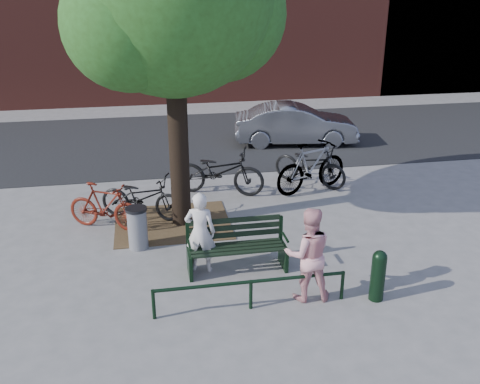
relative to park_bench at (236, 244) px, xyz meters
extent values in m
plane|color=gray|center=(0.00, -0.08, -0.48)|extent=(90.00, 90.00, 0.00)
cube|color=brown|center=(-1.00, 2.12, -0.47)|extent=(2.40, 2.00, 0.02)
cube|color=black|center=(0.00, 8.42, -0.47)|extent=(40.00, 7.00, 0.01)
cube|color=black|center=(-0.84, -0.08, -0.25)|extent=(0.06, 0.52, 0.45)
cube|color=black|center=(-0.84, 0.15, 0.19)|extent=(0.06, 0.06, 0.44)
cylinder|color=black|center=(-0.84, -0.18, 0.15)|extent=(0.04, 0.36, 0.04)
cube|color=black|center=(0.84, -0.08, -0.25)|extent=(0.06, 0.52, 0.45)
cube|color=black|center=(0.84, 0.15, 0.19)|extent=(0.06, 0.06, 0.44)
cylinder|color=black|center=(0.84, -0.18, 0.15)|extent=(0.04, 0.36, 0.04)
cube|color=black|center=(0.00, -0.08, -0.03)|extent=(1.64, 0.46, 0.04)
cube|color=black|center=(0.00, 0.15, 0.26)|extent=(1.64, 0.03, 0.47)
cylinder|color=black|center=(-1.50, -1.28, -0.23)|extent=(0.06, 0.06, 0.50)
cylinder|color=black|center=(0.00, -1.28, -0.23)|extent=(0.06, 0.06, 0.50)
cylinder|color=black|center=(1.50, -1.28, -0.23)|extent=(0.06, 0.06, 0.50)
cylinder|color=black|center=(0.00, -1.28, 0.00)|extent=(3.00, 0.06, 0.06)
cylinder|color=black|center=(-0.80, 2.12, 1.42)|extent=(0.40, 0.40, 3.80)
sphere|color=#244B17|center=(0.10, 2.42, 3.72)|extent=(2.60, 2.60, 2.60)
sphere|color=#244B17|center=(-1.60, 1.72, 3.62)|extent=(2.40, 2.40, 2.40)
imported|color=silver|center=(-0.63, 0.07, 0.26)|extent=(0.61, 0.48, 1.47)
imported|color=pink|center=(0.95, -1.13, 0.31)|extent=(0.82, 0.67, 1.57)
cylinder|color=black|center=(2.04, -1.38, -0.10)|extent=(0.23, 0.23, 0.76)
sphere|color=black|center=(2.04, -1.38, 0.28)|extent=(0.23, 0.23, 0.23)
cylinder|color=gray|center=(-1.71, 1.13, -0.09)|extent=(0.37, 0.37, 0.78)
cylinder|color=black|center=(-1.71, 1.13, 0.33)|extent=(0.41, 0.41, 0.06)
imported|color=black|center=(-1.61, 2.51, 0.02)|extent=(1.98, 1.37, 0.99)
imported|color=#5A180C|center=(-2.36, 2.12, 0.02)|extent=(1.69, 1.16, 1.00)
imported|color=black|center=(0.23, 3.63, 0.09)|extent=(2.30, 1.48, 1.14)
imported|color=gray|center=(2.46, 3.42, 0.14)|extent=(2.14, 1.32, 1.24)
imported|color=black|center=(2.56, 3.85, 0.04)|extent=(1.88, 1.86, 1.03)
imported|color=slate|center=(3.20, 7.42, 0.15)|extent=(3.94, 1.85, 1.25)
camera|label=1|loc=(-1.46, -8.27, 4.33)|focal=40.00mm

